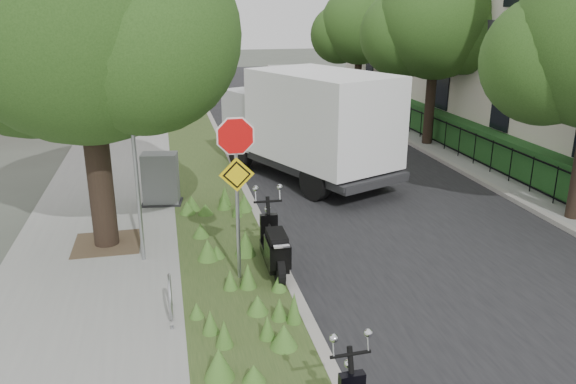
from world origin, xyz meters
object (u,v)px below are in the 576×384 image
Objects in this scene: sign_assembly at (236,166)px; scooter_near at (275,252)px; utility_cabinet at (161,180)px; box_truck at (309,120)px.

sign_assembly is 1.65× the size of scooter_near.
sign_assembly is 2.40× the size of utility_cabinet.
box_truck reaches higher than utility_cabinet.
utility_cabinet is at bearing 114.29° from scooter_near.
scooter_near is 0.30× the size of box_truck.
utility_cabinet reaches higher than scooter_near.
sign_assembly is 7.01m from box_truck.
utility_cabinet is (-1.40, 4.64, -1.56)m from sign_assembly.
scooter_near is 5.10m from utility_cabinet.
utility_cabinet is (-4.39, -1.67, -1.06)m from box_truck.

